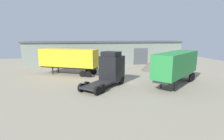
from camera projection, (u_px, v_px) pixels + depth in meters
ground_plane at (121, 82)px, 23.88m from camera, size 60.00×60.00×0.00m
warehouse_building at (105, 52)px, 40.32m from camera, size 34.44×7.46×5.06m
tractor_unit_black at (110, 69)px, 22.13m from camera, size 6.09×6.47×4.24m
container_trailer_green at (176, 64)px, 21.98m from camera, size 8.69×8.01×4.17m
container_trailer_teal at (69, 58)px, 28.14m from camera, size 9.61×6.35×4.10m
gravel_pile at (152, 65)px, 31.59m from camera, size 3.85×3.85×1.90m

